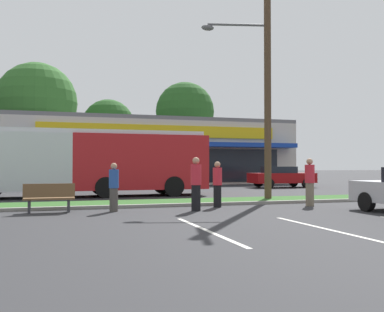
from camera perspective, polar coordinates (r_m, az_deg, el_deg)
grass_median at (r=18.26m, az=3.25°, el=-5.86°), size 56.00×2.20×0.12m
curb_lip at (r=17.12m, az=4.70°, el=-6.16°), size 56.00×0.24×0.12m
parking_stripe_0 at (r=10.51m, az=1.92°, el=-9.60°), size 0.12×4.80×0.01m
parking_stripe_1 at (r=11.20m, az=17.04°, el=-9.02°), size 0.12×4.80×0.01m
storefront_building at (r=40.31m, az=-5.89°, el=0.45°), size 23.34×14.26×5.42m
tree_mid_left at (r=46.19m, az=-19.46°, el=6.55°), size 7.81×7.81×11.65m
tree_mid at (r=49.81m, az=-10.78°, el=3.90°), size 5.77×5.77×8.88m
tree_mid_right at (r=48.54m, az=-0.91°, el=5.77°), size 6.41×6.41×10.68m
utility_pole at (r=19.59m, az=9.36°, el=10.84°), size 3.16×2.36×10.55m
city_bus at (r=22.19m, az=-13.81°, el=-0.60°), size 12.16×2.70×3.25m
bus_stop_bench at (r=15.04m, az=-18.01°, el=-5.10°), size 1.60×0.45×0.95m
car_5 at (r=31.36m, az=11.50°, el=-2.62°), size 4.54×1.93×1.46m
pedestrian_near_bench at (r=16.19m, az=3.31°, el=-3.67°), size 0.34×0.34×1.68m
pedestrian_by_pole at (r=14.89m, az=-10.09°, el=-3.99°), size 0.33×0.33×1.62m
pedestrian_mid at (r=14.85m, az=0.52°, el=-3.64°), size 0.37×0.37×1.81m
pedestrian_far at (r=17.25m, az=15.00°, el=-3.27°), size 0.36×0.36×1.80m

